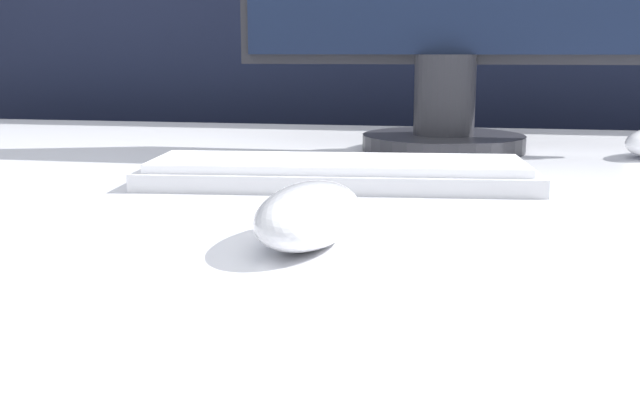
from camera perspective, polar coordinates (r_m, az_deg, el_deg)
partition_panel at (r=1.40m, az=5.25°, el=1.66°), size 5.00×0.03×1.31m
computer_mouse_near at (r=0.48m, az=-0.84°, el=-1.09°), size 0.07×0.13×0.04m
keyboard at (r=0.70m, az=1.33°, el=2.11°), size 0.37×0.15×0.02m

